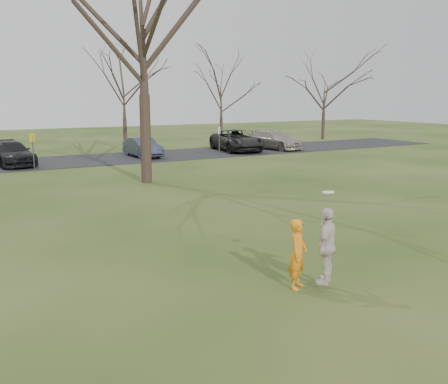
{
  "coord_description": "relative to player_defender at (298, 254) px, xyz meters",
  "views": [
    {
      "loc": [
        -7.04,
        -8.22,
        4.16
      ],
      "look_at": [
        0.0,
        4.0,
        1.5
      ],
      "focal_mm": 41.14,
      "sensor_mm": 36.0,
      "label": 1
    }
  ],
  "objects": [
    {
      "name": "car_6",
      "position": [
        13.44,
        24.65,
        0.06
      ],
      "size": [
        3.5,
        6.04,
        1.58
      ],
      "primitive_type": "imported",
      "rotation": [
        0.0,
        0.0,
        -0.16
      ],
      "color": "black",
      "rests_on": "parking_strip"
    },
    {
      "name": "big_tree",
      "position": [
        2.32,
        14.76,
        6.23
      ],
      "size": [
        9.0,
        9.0,
        14.0
      ],
      "primitive_type": null,
      "color": "#352821",
      "rests_on": "ground"
    },
    {
      "name": "ground",
      "position": [
        0.32,
        -0.24,
        -0.77
      ],
      "size": [
        120.0,
        120.0,
        0.0
      ],
      "primitive_type": "plane",
      "color": "#1E380F",
      "rests_on": "ground"
    },
    {
      "name": "player_defender",
      "position": [
        0.0,
        0.0,
        0.0
      ],
      "size": [
        0.67,
        0.63,
        1.55
      ],
      "primitive_type": "imported",
      "rotation": [
        0.0,
        0.0,
        0.62
      ],
      "color": "orange",
      "rests_on": "ground"
    },
    {
      "name": "catching_play",
      "position": [
        0.51,
        -0.35,
        0.2
      ],
      "size": [
        1.05,
        0.91,
        2.01
      ],
      "color": "beige",
      "rests_on": "ground"
    },
    {
      "name": "sign_white",
      "position": [
        10.32,
        21.76,
        0.68
      ],
      "size": [
        0.35,
        0.35,
        2.08
      ],
      "color": "#47474C",
      "rests_on": "ground"
    },
    {
      "name": "small_tree_row",
      "position": [
        4.7,
        29.82,
        3.12
      ],
      "size": [
        55.0,
        5.9,
        8.5
      ],
      "color": "#352821",
      "rests_on": "ground"
    },
    {
      "name": "parking_strip",
      "position": [
        0.32,
        24.76,
        -0.75
      ],
      "size": [
        62.0,
        6.5,
        0.04
      ],
      "primitive_type": "cube",
      "color": "black",
      "rests_on": "ground"
    },
    {
      "name": "car_3",
      "position": [
        -2.52,
        24.41,
        -0.02
      ],
      "size": [
        2.6,
        5.11,
        1.42
      ],
      "primitive_type": "imported",
      "rotation": [
        0.0,
        0.0,
        0.13
      ],
      "color": "black",
      "rests_on": "parking_strip"
    },
    {
      "name": "car_5",
      "position": [
        5.86,
        24.46,
        -0.07
      ],
      "size": [
        1.55,
        4.06,
        1.32
      ],
      "primitive_type": "imported",
      "rotation": [
        0.0,
        0.0,
        0.04
      ],
      "color": "#32374C",
      "rests_on": "parking_strip"
    },
    {
      "name": "car_7",
      "position": [
        16.69,
        24.27,
        -0.02
      ],
      "size": [
        2.95,
        5.22,
        1.43
      ],
      "primitive_type": "imported",
      "rotation": [
        0.0,
        0.0,
        0.2
      ],
      "color": "gray",
      "rests_on": "parking_strip"
    },
    {
      "name": "sign_yellow",
      "position": [
        -1.68,
        21.76,
        0.68
      ],
      "size": [
        0.35,
        0.35,
        2.08
      ],
      "color": "#47474C",
      "rests_on": "ground"
    }
  ]
}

